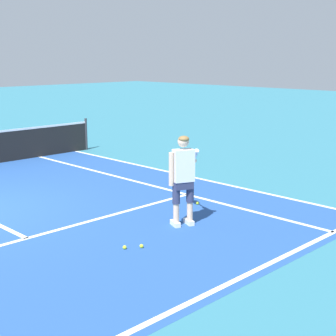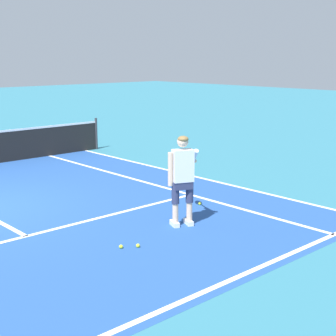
# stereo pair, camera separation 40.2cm
# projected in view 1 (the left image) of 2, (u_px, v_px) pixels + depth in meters

# --- Properties ---
(line_baseline) EXTENTS (10.98, 0.10, 0.01)m
(line_baseline) POSITION_uv_depth(u_px,v_px,m) (175.00, 310.00, 6.43)
(line_baseline) COLOR white
(line_baseline) RESTS_ON ground
(line_service) EXTENTS (8.23, 0.10, 0.01)m
(line_service) POSITION_uv_depth(u_px,v_px,m) (27.00, 238.00, 8.95)
(line_service) COLOR white
(line_service) RESTS_ON ground
(line_singles_right) EXTENTS (0.10, 10.04, 0.01)m
(line_singles_right) POSITION_uv_depth(u_px,v_px,m) (147.00, 184.00, 12.74)
(line_singles_right) COLOR white
(line_singles_right) RESTS_ON ground
(line_doubles_right) EXTENTS (0.10, 10.04, 0.01)m
(line_doubles_right) POSITION_uv_depth(u_px,v_px,m) (184.00, 175.00, 13.69)
(line_doubles_right) COLOR white
(line_doubles_right) RESTS_ON ground
(tennis_player) EXTENTS (0.97, 0.97, 1.71)m
(tennis_player) POSITION_uv_depth(u_px,v_px,m) (183.00, 174.00, 9.45)
(tennis_player) COLOR white
(tennis_player) RESTS_ON ground
(tennis_ball_near_feet) EXTENTS (0.07, 0.07, 0.07)m
(tennis_ball_near_feet) POSITION_uv_depth(u_px,v_px,m) (141.00, 246.00, 8.50)
(tennis_ball_near_feet) COLOR #CCE02D
(tennis_ball_near_feet) RESTS_ON ground
(tennis_ball_by_baseline) EXTENTS (0.07, 0.07, 0.07)m
(tennis_ball_by_baseline) POSITION_uv_depth(u_px,v_px,m) (197.00, 203.00, 10.99)
(tennis_ball_by_baseline) COLOR #CCE02D
(tennis_ball_by_baseline) RESTS_ON ground
(tennis_ball_mid_court) EXTENTS (0.07, 0.07, 0.07)m
(tennis_ball_mid_court) POSITION_uv_depth(u_px,v_px,m) (125.00, 247.00, 8.45)
(tennis_ball_mid_court) COLOR #CCE02D
(tennis_ball_mid_court) RESTS_ON ground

